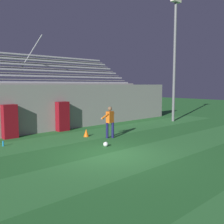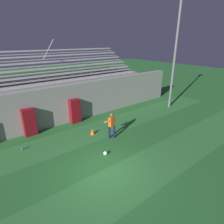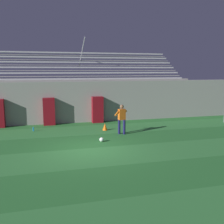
% 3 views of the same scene
% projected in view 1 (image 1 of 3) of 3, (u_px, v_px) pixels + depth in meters
% --- Properties ---
extents(ground_plane, '(80.00, 80.00, 0.00)m').
position_uv_depth(ground_plane, '(109.00, 155.00, 10.57)').
color(ground_plane, '#286B2D').
extents(turf_stripe_mid, '(28.00, 2.47, 0.01)m').
position_uv_depth(turf_stripe_mid, '(128.00, 160.00, 9.80)').
color(turf_stripe_mid, '#337A38').
rests_on(turf_stripe_mid, ground).
extents(turf_stripe_far, '(28.00, 2.47, 0.01)m').
position_uv_depth(turf_stripe_far, '(58.00, 140.00, 13.39)').
color(turf_stripe_far, '#337A38').
rests_on(turf_stripe_far, ground).
extents(back_wall, '(24.00, 0.60, 2.80)m').
position_uv_depth(back_wall, '(33.00, 109.00, 15.15)').
color(back_wall, '#999691').
rests_on(back_wall, ground).
extents(padding_pillar_gate_left, '(0.75, 0.44, 1.78)m').
position_uv_depth(padding_pillar_gate_left, '(10.00, 121.00, 13.71)').
color(padding_pillar_gate_left, maroon).
rests_on(padding_pillar_gate_left, ground).
extents(padding_pillar_gate_right, '(0.75, 0.44, 1.78)m').
position_uv_depth(padding_pillar_gate_right, '(63.00, 116.00, 15.90)').
color(padding_pillar_gate_right, maroon).
rests_on(padding_pillar_gate_right, ground).
extents(bleacher_stand, '(18.00, 4.75, 5.83)m').
position_uv_depth(bleacher_stand, '(14.00, 105.00, 17.10)').
color(bleacher_stand, '#999691').
rests_on(bleacher_stand, ground).
extents(floodlight_pole, '(0.90, 0.36, 9.28)m').
position_uv_depth(floodlight_pole, '(175.00, 45.00, 19.53)').
color(floodlight_pole, slate).
rests_on(floodlight_pole, ground).
extents(goalkeeper, '(0.64, 0.59, 1.67)m').
position_uv_depth(goalkeeper, '(110.00, 120.00, 13.75)').
color(goalkeeper, '#19194C').
rests_on(goalkeeper, ground).
extents(soccer_ball, '(0.22, 0.22, 0.22)m').
position_uv_depth(soccer_ball, '(106.00, 144.00, 11.92)').
color(soccer_ball, white).
rests_on(soccer_ball, ground).
extents(traffic_cone, '(0.30, 0.30, 0.42)m').
position_uv_depth(traffic_cone, '(86.00, 133.00, 14.19)').
color(traffic_cone, orange).
rests_on(traffic_cone, ground).
extents(water_bottle, '(0.07, 0.07, 0.24)m').
position_uv_depth(water_bottle, '(3.00, 144.00, 11.99)').
color(water_bottle, '#1E8CD8').
rests_on(water_bottle, ground).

